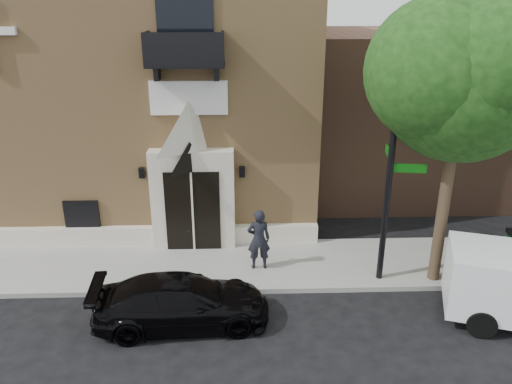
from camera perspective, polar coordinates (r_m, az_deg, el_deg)
The scene contains 10 objects.
ground at distance 14.10m, azimuth -3.70°, elevation -11.63°, with size 120.00×120.00×0.00m, color black.
sidewalk at distance 15.34m, azimuth 0.22°, elevation -8.30°, with size 42.00×3.00×0.15m, color gray.
church at distance 20.31m, azimuth -12.03°, elevation 12.32°, with size 12.20×11.01×9.30m.
neighbour_building at distance 24.20m, azimuth 26.85°, elevation 8.45°, with size 18.00×8.00×6.40m, color brown.
street_tree_left at distance 13.48m, azimuth 22.84°, elevation 12.06°, with size 4.97×4.38×7.77m.
black_sedan at distance 12.79m, azimuth -8.50°, elevation -12.28°, with size 1.77×4.34×1.26m, color black.
street_sign at distance 13.68m, azimuth 15.13°, elevation 2.38°, with size 1.02×1.08×6.44m.
fire_hydrant at distance 15.43m, azimuth 23.84°, elevation -8.02°, with size 0.49×0.39×0.86m.
planter at distance 16.25m, azimuth -7.47°, elevation -5.09°, with size 0.59×0.51×0.66m, color #526A34.
pedestrian_near at distance 14.62m, azimuth 0.31°, elevation -5.43°, with size 0.68×0.45×1.86m, color black.
Camera 1 is at (0.51, -11.82, 7.67)m, focal length 35.00 mm.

